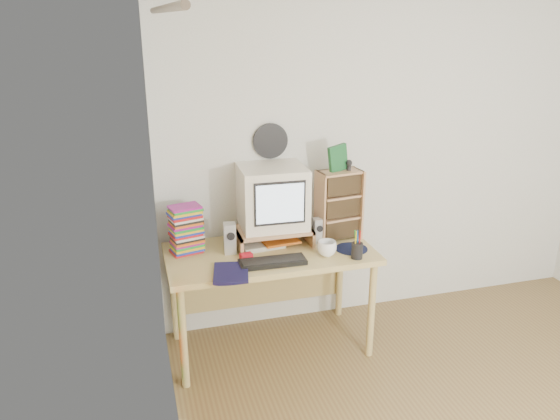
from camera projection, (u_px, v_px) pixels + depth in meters
back_wall at (388, 157)px, 4.13m from camera, size 3.50×0.00×3.50m
left_wall at (180, 292)px, 2.09m from camera, size 0.00×3.50×3.50m
curtain at (179, 263)px, 2.57m from camera, size 0.00×2.20×2.20m
wall_disc at (270, 141)px, 3.81m from camera, size 0.25×0.02×0.25m
desk at (268, 265)px, 3.80m from camera, size 1.40×0.70×0.75m
monitor_riser at (273, 232)px, 3.77m from camera, size 0.52×0.30×0.12m
crt_monitor at (273, 197)px, 3.74m from camera, size 0.46×0.46×0.42m
speaker_left at (230, 238)px, 3.63m from camera, size 0.09×0.09×0.21m
speaker_right at (318, 230)px, 3.81m from camera, size 0.07×0.07×0.18m
keyboard at (273, 262)px, 3.50m from camera, size 0.43×0.16×0.03m
dvd_stack at (186, 233)px, 3.64m from camera, size 0.23×0.18×0.28m
cd_rack at (339, 205)px, 3.83m from camera, size 0.32×0.20×0.50m
mug at (327, 248)px, 3.61m from camera, size 0.14×0.14×0.10m
diary at (213, 272)px, 3.34m from camera, size 0.29×0.24×0.05m
mousepad at (351, 249)px, 3.73m from camera, size 0.27×0.27×0.00m
pen_cup at (357, 248)px, 3.57m from camera, size 0.08×0.08×0.15m
papers at (268, 242)px, 3.79m from camera, size 0.31×0.24×0.04m
red_box at (246, 256)px, 3.57m from camera, size 0.09×0.07×0.04m
game_box at (338, 158)px, 3.72m from camera, size 0.14×0.07×0.18m
webcam at (349, 165)px, 3.75m from camera, size 0.05×0.05×0.08m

